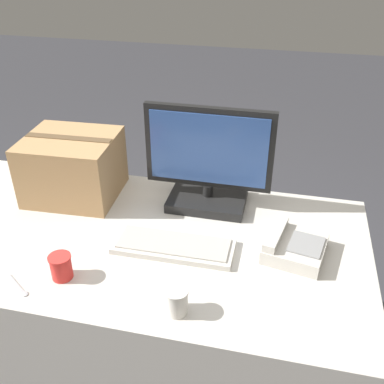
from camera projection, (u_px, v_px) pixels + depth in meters
The scene contains 9 objects.
ground_plane at pixel (142, 359), 2.10m from camera, with size 12.00×12.00×0.00m, color #38383D.
office_desk at pixel (137, 303), 1.92m from camera, with size 1.80×0.90×0.72m.
monitor at pixel (208, 167), 1.83m from camera, with size 0.52×0.24×0.43m.
keyboard at pixel (174, 246), 1.65m from camera, with size 0.44×0.17×0.03m.
desk_phone at pixel (293, 247), 1.62m from camera, with size 0.24×0.25×0.08m.
paper_cup_left at pixel (61, 267), 1.51m from camera, with size 0.08×0.08×0.09m.
paper_cup_right at pixel (176, 301), 1.37m from camera, with size 0.08×0.08×0.09m.
spoon at pixel (20, 288), 1.48m from camera, with size 0.12×0.09×0.00m.
cardboard_box at pixel (73, 167), 1.92m from camera, with size 0.39×0.35×0.27m.
Camera 1 is at (0.54, -1.30, 1.76)m, focal length 42.00 mm.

